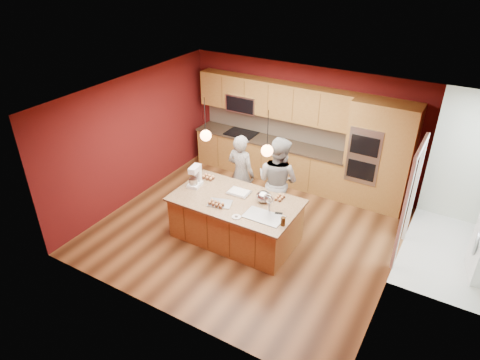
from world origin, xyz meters
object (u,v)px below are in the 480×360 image
Objects in this scene: person_left at (241,174)px; mixing_bowl at (263,197)px; island at (236,219)px; stand_mixer at (195,178)px; person_right at (278,181)px.

mixing_bowl is (0.88, -0.71, 0.12)m from person_left.
island is at bearing -156.38° from mixing_bowl.
stand_mixer is 1.59× the size of mixing_bowl.
mixing_bowl is at bearing -1.57° from stand_mixer.
stand_mixer is (-1.33, -0.87, 0.12)m from person_right.
island is at bearing 119.51° from person_left.
island is 1.12m from stand_mixer.
stand_mixer is (-0.94, 0.04, 0.60)m from island.
person_left is 1.14m from mixing_bowl.
person_right is (0.82, 0.00, 0.07)m from person_left.
person_left is at bearing 115.26° from island.
island is at bearing 76.65° from person_right.
person_right reaches higher than person_left.
person_left is at bearing 51.62° from stand_mixer.
stand_mixer is at bearing 63.83° from person_left.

